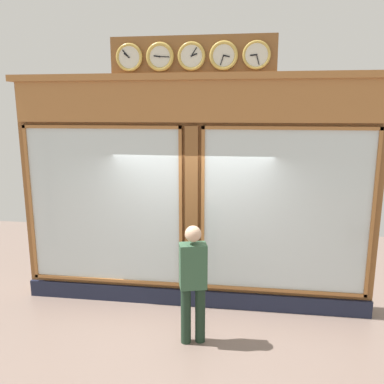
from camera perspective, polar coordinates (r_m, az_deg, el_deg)
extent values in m
cube|color=brown|center=(6.25, 0.19, -0.78)|extent=(5.66, 0.30, 3.62)
cube|color=#191E33|center=(6.67, -0.02, -15.24)|extent=(5.66, 0.08, 0.28)
cube|color=#A56936|center=(5.91, -0.05, 13.14)|extent=(5.55, 0.08, 0.61)
cube|color=#A56936|center=(5.95, -0.03, 16.57)|extent=(5.78, 0.20, 0.10)
cube|color=silver|center=(6.11, 13.51, -2.95)|extent=(2.48, 0.02, 2.50)
cube|color=#A56936|center=(5.90, 14.13, 9.07)|extent=(2.58, 0.04, 0.05)
cube|color=#A56936|center=(6.53, 12.97, -13.88)|extent=(2.58, 0.04, 0.05)
cube|color=#A56936|center=(6.34, 24.98, -3.20)|extent=(0.05, 0.04, 2.60)
cube|color=#A56936|center=(6.09, 1.59, -2.66)|extent=(0.05, 0.04, 2.60)
cube|color=silver|center=(6.48, -12.74, -2.05)|extent=(2.48, 0.02, 2.50)
cube|color=#A56936|center=(6.29, -13.34, 9.26)|extent=(2.58, 0.04, 0.05)
cube|color=#A56936|center=(6.88, -12.31, -12.46)|extent=(2.58, 0.04, 0.05)
cube|color=#A56936|center=(7.01, -22.54, -1.64)|extent=(0.05, 0.04, 2.60)
cube|color=#A56936|center=(6.14, -1.66, -2.54)|extent=(0.05, 0.04, 2.60)
cube|color=brown|center=(6.12, -0.04, -2.59)|extent=(0.20, 0.10, 2.60)
cube|color=brown|center=(6.02, 0.03, 19.19)|extent=(2.45, 0.06, 0.60)
cylinder|color=silver|center=(5.89, 9.44, 19.20)|extent=(0.33, 0.02, 0.33)
torus|color=gold|center=(5.88, 9.44, 19.20)|extent=(0.40, 0.04, 0.40)
cube|color=black|center=(5.87, 8.98, 19.20)|extent=(0.09, 0.01, 0.02)
cube|color=black|center=(5.86, 9.61, 18.56)|extent=(0.05, 0.01, 0.14)
sphere|color=black|center=(5.87, 9.44, 19.22)|extent=(0.02, 0.02, 0.02)
cylinder|color=silver|center=(5.90, 4.65, 19.30)|extent=(0.33, 0.02, 0.33)
torus|color=gold|center=(5.89, 4.65, 19.31)|extent=(0.41, 0.05, 0.41)
cube|color=black|center=(5.88, 5.09, 19.23)|extent=(0.09, 0.01, 0.04)
cube|color=black|center=(5.87, 4.41, 18.69)|extent=(0.06, 0.01, 0.14)
sphere|color=black|center=(5.88, 4.64, 19.33)|extent=(0.02, 0.02, 0.02)
cylinder|color=silver|center=(5.94, -0.08, 19.28)|extent=(0.33, 0.02, 0.33)
torus|color=gold|center=(5.94, -0.09, 19.29)|extent=(0.40, 0.05, 0.40)
cube|color=black|center=(5.92, 0.32, 19.46)|extent=(0.09, 0.01, 0.05)
cube|color=black|center=(5.93, 0.29, 19.86)|extent=(0.09, 0.01, 0.12)
sphere|color=black|center=(5.92, -0.11, 19.30)|extent=(0.02, 0.02, 0.02)
cylinder|color=silver|center=(6.02, -4.72, 19.14)|extent=(0.33, 0.02, 0.33)
torus|color=gold|center=(6.02, -4.73, 19.15)|extent=(0.41, 0.06, 0.41)
cube|color=black|center=(6.02, -5.19, 19.20)|extent=(0.09, 0.01, 0.03)
cube|color=black|center=(5.99, -4.06, 19.16)|extent=(0.14, 0.01, 0.02)
sphere|color=black|center=(6.01, -4.76, 19.16)|extent=(0.02, 0.02, 0.02)
cylinder|color=silver|center=(6.14, -9.19, 18.90)|extent=(0.33, 0.02, 0.33)
torus|color=gold|center=(6.13, -9.20, 18.90)|extent=(0.40, 0.04, 0.40)
cube|color=black|center=(6.14, -9.58, 19.14)|extent=(0.08, 0.01, 0.07)
cube|color=black|center=(6.14, -9.70, 19.36)|extent=(0.10, 0.01, 0.11)
sphere|color=black|center=(6.12, -9.24, 18.92)|extent=(0.02, 0.02, 0.02)
cylinder|color=#1C2F21|center=(5.63, -0.91, -17.59)|extent=(0.14, 0.14, 0.82)
cylinder|color=#1C2F21|center=(5.65, 1.21, -17.46)|extent=(0.14, 0.14, 0.82)
cube|color=#33563D|center=(5.32, 0.16, -10.76)|extent=(0.41, 0.31, 0.62)
sphere|color=tan|center=(5.16, 0.16, -6.15)|extent=(0.22, 0.22, 0.22)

